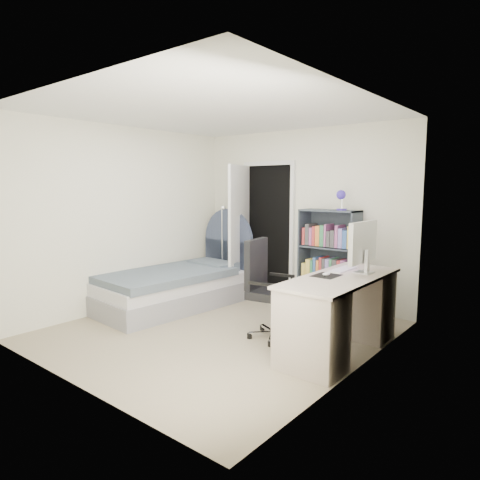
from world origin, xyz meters
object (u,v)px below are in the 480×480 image
Objects in this scene: nightstand at (220,265)px; bookcase at (329,265)px; desk at (340,311)px; office_chair at (267,284)px; floor_lamp at (223,259)px; bed at (179,285)px.

nightstand is 2.07m from bookcase.
desk is 1.47× the size of office_chair.
bookcase reaches higher than nightstand.
desk is at bearing -57.73° from bookcase.
nightstand is 0.56m from floor_lamp.
floor_lamp reaches higher than office_chair.
desk is at bearing -24.86° from nightstand.
nightstand is 0.36× the size of desk.
floor_lamp is 1.27× the size of office_chair.
office_chair is at bearing -172.89° from desk.
floor_lamp is 2.59m from desk.
desk is 0.87m from office_chair.
bed is 1.60× the size of floor_lamp.
bookcase is 1.49× the size of office_chair.
office_chair is (1.57, -1.03, 0.03)m from floor_lamp.
office_chair is at bearing -94.80° from bookcase.
bookcase is 1.40m from desk.
desk reaches higher than office_chair.
bed reaches higher than office_chair.
floor_lamp is 0.86× the size of bookcase.
nightstand is at bearing 136.02° from floor_lamp.
bookcase is (1.79, 1.04, 0.34)m from bed.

